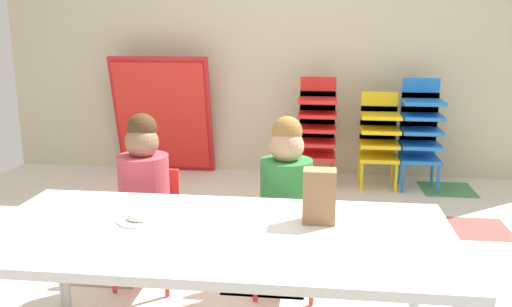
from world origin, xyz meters
TOP-DOWN VIEW (x-y plane):
  - ground_plane at (0.00, 0.00)m, footprint 5.32×4.47m
  - back_wall at (0.00, 2.23)m, footprint 5.32×0.10m
  - craft_table at (-0.11, -0.78)m, footprint 1.83×0.84m
  - seated_child_near_camera at (-0.62, -0.13)m, footprint 0.32×0.31m
  - seated_child_middle_seat at (0.11, -0.13)m, footprint 0.32×0.32m
  - kid_chair_red_stack at (0.25, 1.83)m, footprint 0.32×0.30m
  - kid_chair_yellow_stack at (0.76, 1.83)m, footprint 0.32×0.30m
  - kid_chair_blue_stack at (1.10, 1.83)m, footprint 0.32×0.30m
  - folded_activity_table at (-1.16, 2.03)m, footprint 0.90×0.29m
  - paper_bag_brown at (0.28, -0.64)m, footprint 0.13×0.09m
  - paper_plate_near_edge at (-0.44, -0.71)m, footprint 0.18×0.18m
  - donut_powdered_on_plate at (-0.44, -0.71)m, footprint 0.10×0.10m

SIDE VIEW (x-z plane):
  - ground_plane at x=0.00m, z-range -0.02..0.00m
  - kid_chair_yellow_stack at x=0.76m, z-range 0.06..0.86m
  - kid_chair_red_stack at x=0.25m, z-range 0.06..0.98m
  - kid_chair_blue_stack at x=1.10m, z-range 0.06..0.98m
  - folded_activity_table at x=-1.16m, z-range -0.01..1.08m
  - craft_table at x=-0.11m, z-range 0.25..0.83m
  - seated_child_near_camera at x=-0.62m, z-range 0.10..1.01m
  - seated_child_middle_seat at x=0.11m, z-range 0.10..1.01m
  - paper_plate_near_edge at x=-0.44m, z-range 0.58..0.59m
  - donut_powdered_on_plate at x=-0.44m, z-range 0.59..0.62m
  - paper_bag_brown at x=0.28m, z-range 0.58..0.80m
  - back_wall at x=0.00m, z-range 0.00..2.62m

